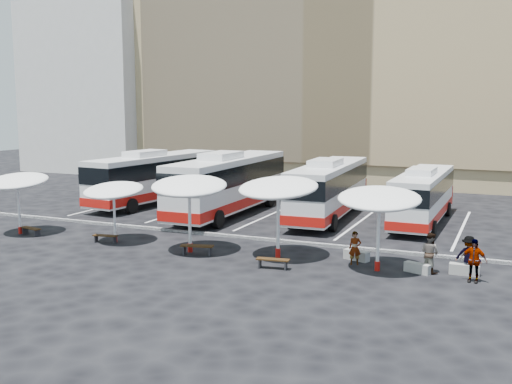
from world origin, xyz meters
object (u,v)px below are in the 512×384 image
at_px(bus_1, 229,182).
at_px(passenger_0, 355,248).
at_px(passenger_3, 469,256).
at_px(conc_bench_1, 418,268).
at_px(sunshade_2, 189,186).
at_px(conc_bench_2, 464,269).
at_px(bus_3, 423,195).
at_px(conc_bench_0, 356,255).
at_px(bus_2, 329,187).
at_px(wood_bench_3, 273,261).
at_px(sunshade_1, 114,190).
at_px(passenger_2, 474,261).
at_px(wood_bench_2, 197,248).
at_px(passenger_1, 430,253).
at_px(wood_bench_0, 31,229).
at_px(sunshade_3, 278,188).
at_px(sunshade_0, 17,181).
at_px(sunshade_4, 379,199).
at_px(bus_0, 155,176).
at_px(wood_bench_1, 105,237).

xyz_separation_m(bus_1, passenger_0, (10.77, -9.02, -1.38)).
relative_size(bus_1, passenger_3, 7.85).
bearing_deg(conc_bench_1, sunshade_2, -176.39).
bearing_deg(bus_1, sunshade_2, -75.10).
xyz_separation_m(conc_bench_2, passenger_0, (-4.70, -0.24, 0.53)).
height_order(bus_3, conc_bench_0, bus_3).
height_order(bus_2, wood_bench_3, bus_2).
xyz_separation_m(sunshade_1, conc_bench_1, (15.54, 0.44, -2.55)).
xyz_separation_m(bus_2, passenger_2, (9.49, -11.24, -1.06)).
xyz_separation_m(wood_bench_3, passenger_3, (8.00, 2.44, 0.50)).
xyz_separation_m(bus_2, wood_bench_2, (-3.03, -11.85, -1.60)).
distance_m(bus_3, passenger_1, 11.30).
xyz_separation_m(sunshade_1, conc_bench_0, (12.59, 1.48, -2.53)).
bearing_deg(sunshade_2, conc_bench_0, 12.34).
bearing_deg(passenger_0, conc_bench_1, -22.75).
xyz_separation_m(wood_bench_0, passenger_0, (18.04, 1.17, 0.43)).
relative_size(sunshade_1, conc_bench_1, 2.99).
height_order(sunshade_2, sunshade_3, sunshade_3).
bearing_deg(conc_bench_2, sunshade_3, -176.80).
bearing_deg(wood_bench_3, passenger_1, 18.06).
height_order(sunshade_2, conc_bench_1, sunshade_2).
xyz_separation_m(bus_3, passenger_2, (3.71, -11.81, -0.87)).
bearing_deg(sunshade_3, passenger_0, 3.58).
bearing_deg(bus_3, sunshade_2, -127.47).
bearing_deg(passenger_0, wood_bench_3, -163.12).
distance_m(sunshade_0, sunshade_4, 20.07).
bearing_deg(sunshade_3, wood_bench_2, -163.07).
height_order(sunshade_0, passenger_2, sunshade_0).
bearing_deg(passenger_1, bus_0, 2.82).
distance_m(bus_2, sunshade_4, 12.46).
distance_m(passenger_0, passenger_3, 4.86).
distance_m(sunshade_4, wood_bench_3, 5.38).
xyz_separation_m(bus_3, sunshade_0, (-20.31, -12.14, 1.20)).
xyz_separation_m(bus_1, wood_bench_0, (-7.27, -10.18, -1.82)).
distance_m(bus_3, wood_bench_1, 18.92).
bearing_deg(bus_3, wood_bench_3, -108.29).
xyz_separation_m(sunshade_4, wood_bench_1, (-14.28, -0.38, -2.87)).
relative_size(bus_2, sunshade_4, 2.95).
bearing_deg(passenger_2, conc_bench_2, 119.65).
height_order(sunshade_3, wood_bench_2, sunshade_3).
relative_size(wood_bench_0, passenger_1, 0.82).
bearing_deg(passenger_2, bus_3, 115.00).
bearing_deg(bus_3, sunshade_0, -148.42).
xyz_separation_m(sunshade_4, wood_bench_3, (-4.30, -1.55, -2.83)).
relative_size(wood_bench_1, passenger_0, 0.90).
height_order(wood_bench_0, wood_bench_1, wood_bench_0).
bearing_deg(sunshade_2, passenger_0, 6.69).
bearing_deg(wood_bench_3, sunshade_2, 166.02).
relative_size(conc_bench_2, passenger_1, 0.70).
bearing_deg(sunshade_3, passenger_1, 1.43).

